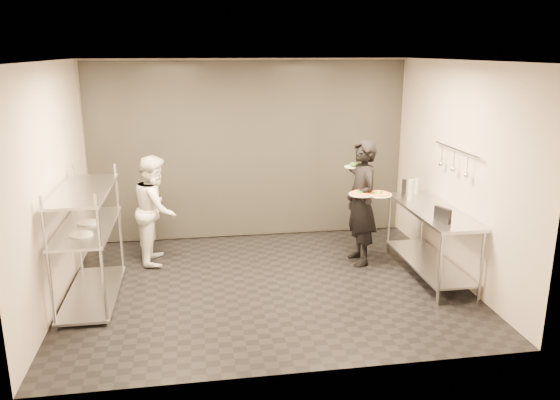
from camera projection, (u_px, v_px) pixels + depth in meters
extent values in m
cube|color=black|center=(267.00, 285.00, 7.01)|extent=(5.00, 4.00, 0.00)
cube|color=silver|center=(266.00, 61.00, 6.26)|extent=(5.00, 4.00, 0.00)
cube|color=#BDB2A9|center=(250.00, 150.00, 8.54)|extent=(5.00, 0.00, 2.80)
cube|color=#BDB2A9|center=(298.00, 231.00, 4.73)|extent=(5.00, 0.00, 2.80)
cube|color=#BDB2A9|center=(51.00, 187.00, 6.26)|extent=(0.00, 4.00, 2.80)
cube|color=#BDB2A9|center=(459.00, 172.00, 7.02)|extent=(0.00, 4.00, 2.80)
cube|color=silver|center=(250.00, 151.00, 8.51)|extent=(4.90, 0.04, 2.74)
cylinder|color=#B6B8BD|center=(48.00, 265.00, 5.71)|extent=(0.04, 0.04, 1.50)
cylinder|color=#B6B8BD|center=(77.00, 221.00, 7.17)|extent=(0.04, 0.04, 1.50)
cylinder|color=#B6B8BD|center=(102.00, 262.00, 5.79)|extent=(0.04, 0.04, 1.50)
cylinder|color=#B6B8BD|center=(119.00, 219.00, 7.26)|extent=(0.04, 0.04, 1.50)
cube|color=#B3B7BD|center=(93.00, 293.00, 6.67)|extent=(0.60, 1.60, 0.03)
cube|color=#B3B7BD|center=(87.00, 227.00, 6.44)|extent=(0.60, 1.60, 0.03)
cube|color=#B3B7BD|center=(83.00, 190.00, 6.32)|extent=(0.60, 1.60, 0.03)
cylinder|color=white|center=(81.00, 235.00, 6.10)|extent=(0.26, 0.26, 0.01)
cylinder|color=white|center=(88.00, 222.00, 6.53)|extent=(0.26, 0.26, 0.01)
cylinder|color=#B6B8BD|center=(440.00, 269.00, 6.36)|extent=(0.04, 0.04, 0.90)
cylinder|color=#B6B8BD|center=(389.00, 224.00, 8.00)|extent=(0.04, 0.04, 0.90)
cylinder|color=#B6B8BD|center=(481.00, 266.00, 6.44)|extent=(0.04, 0.04, 0.90)
cylinder|color=#B6B8BD|center=(422.00, 223.00, 8.08)|extent=(0.04, 0.04, 0.90)
cube|color=#B3B7BD|center=(429.00, 262.00, 7.29)|extent=(0.57, 1.71, 0.03)
cube|color=#B3B7BD|center=(433.00, 211.00, 7.10)|extent=(0.60, 1.80, 0.04)
cylinder|color=#B6B8BD|center=(457.00, 149.00, 6.93)|extent=(0.02, 1.20, 0.02)
cylinder|color=#B6B8BD|center=(468.00, 165.00, 6.63)|extent=(0.01, 0.01, 0.22)
sphere|color=#B6B8BD|center=(467.00, 175.00, 6.66)|extent=(0.07, 0.07, 0.07)
cylinder|color=#B6B8BD|center=(454.00, 159.00, 6.96)|extent=(0.01, 0.01, 0.22)
sphere|color=#B6B8BD|center=(453.00, 169.00, 6.99)|extent=(0.07, 0.07, 0.07)
cylinder|color=#B6B8BD|center=(442.00, 154.00, 7.29)|extent=(0.01, 0.01, 0.22)
sphere|color=#B6B8BD|center=(441.00, 164.00, 7.33)|extent=(0.07, 0.07, 0.07)
imported|color=black|center=(361.00, 203.00, 7.55)|extent=(0.47, 0.67, 1.75)
imported|color=white|center=(156.00, 209.00, 7.64)|extent=(0.61, 0.77, 1.53)
cylinder|color=white|center=(361.00, 194.00, 7.28)|extent=(0.33, 0.33, 0.01)
cylinder|color=#B17E3F|center=(361.00, 193.00, 7.28)|extent=(0.29, 0.29, 0.02)
cylinder|color=#C33D1A|center=(361.00, 193.00, 7.28)|extent=(0.26, 0.26, 0.01)
sphere|color=#185B14|center=(361.00, 192.00, 7.27)|extent=(0.04, 0.04, 0.04)
cylinder|color=white|center=(379.00, 195.00, 7.33)|extent=(0.35, 0.35, 0.01)
cylinder|color=#B17E3F|center=(379.00, 194.00, 7.33)|extent=(0.31, 0.31, 0.02)
cylinder|color=#C33D1A|center=(379.00, 193.00, 7.32)|extent=(0.28, 0.28, 0.01)
sphere|color=#185B14|center=(379.00, 192.00, 7.32)|extent=(0.04, 0.04, 0.04)
cylinder|color=white|center=(353.00, 167.00, 7.74)|extent=(0.25, 0.25, 0.01)
ellipsoid|color=#1E5C17|center=(353.00, 164.00, 7.73)|extent=(0.13, 0.13, 0.07)
cube|color=black|center=(443.00, 215.00, 6.55)|extent=(0.13, 0.25, 0.18)
cylinder|color=#97A597|center=(411.00, 189.00, 7.52)|extent=(0.08, 0.08, 0.28)
cylinder|color=#97A597|center=(417.00, 186.00, 7.84)|extent=(0.07, 0.07, 0.22)
cylinder|color=black|center=(404.00, 187.00, 7.82)|extent=(0.06, 0.06, 0.21)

